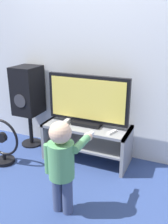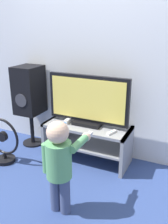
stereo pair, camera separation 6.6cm
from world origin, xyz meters
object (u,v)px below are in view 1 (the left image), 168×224
(game_console, at_px, (68,121))
(floor_fan, at_px, (3,144))
(child, at_px, (62,161))
(speaker_tower, at_px, (28,92))
(remote_primary, at_px, (112,132))
(television, at_px, (88,101))

(game_console, distance_m, floor_fan, 0.79)
(child, distance_m, speaker_tower, 1.37)
(remote_primary, bearing_deg, speaker_tower, 171.78)
(remote_primary, xyz_separation_m, child, (-0.18, -0.77, 0.04))
(floor_fan, bearing_deg, child, -22.52)
(child, bearing_deg, game_console, 114.21)
(child, xyz_separation_m, speaker_tower, (-0.98, 0.93, 0.22))
(television, height_order, speaker_tower, speaker_tower)
(game_console, relative_size, remote_primary, 1.17)
(television, height_order, child, television)
(floor_fan, bearing_deg, game_console, 35.06)
(floor_fan, bearing_deg, television, 28.89)
(game_console, bearing_deg, remote_primary, -8.25)
(television, bearing_deg, child, -80.37)
(television, bearing_deg, floor_fan, -151.11)
(television, xyz_separation_m, child, (0.15, -0.88, -0.23))
(speaker_tower, bearing_deg, floor_fan, -91.70)
(television, distance_m, remote_primary, 0.44)
(game_console, bearing_deg, television, 8.62)
(child, height_order, speaker_tower, speaker_tower)
(remote_primary, bearing_deg, game_console, 171.75)
(television, height_order, floor_fan, television)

